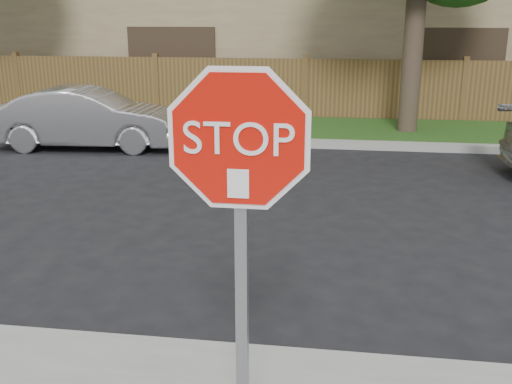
# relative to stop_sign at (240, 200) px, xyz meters

# --- Properties ---
(ground) EXTENTS (90.00, 90.00, 0.00)m
(ground) POSITION_rel_stop_sign_xyz_m (-0.49, 1.48, -1.83)
(ground) COLOR black
(ground) RESTS_ON ground
(far_curb) EXTENTS (70.00, 0.30, 0.15)m
(far_curb) POSITION_rel_stop_sign_xyz_m (-0.49, 9.63, -1.75)
(far_curb) COLOR gray
(far_curb) RESTS_ON ground
(grass_strip) EXTENTS (70.00, 3.00, 0.12)m
(grass_strip) POSITION_rel_stop_sign_xyz_m (-0.49, 11.28, -1.77)
(grass_strip) COLOR #1E4714
(grass_strip) RESTS_ON ground
(fence) EXTENTS (70.00, 0.12, 1.60)m
(fence) POSITION_rel_stop_sign_xyz_m (-0.49, 12.88, -1.03)
(fence) COLOR #52391D
(fence) RESTS_ON ground
(stop_sign) EXTENTS (1.01, 0.13, 2.55)m
(stop_sign) POSITION_rel_stop_sign_xyz_m (0.00, 0.00, 0.00)
(stop_sign) COLOR gray
(stop_sign) RESTS_ON sidewalk_near
(sedan_left) EXTENTS (3.93, 1.64, 1.26)m
(sedan_left) POSITION_rel_stop_sign_xyz_m (-4.74, 8.88, -1.20)
(sedan_left) COLOR #ACACB1
(sedan_left) RESTS_ON ground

